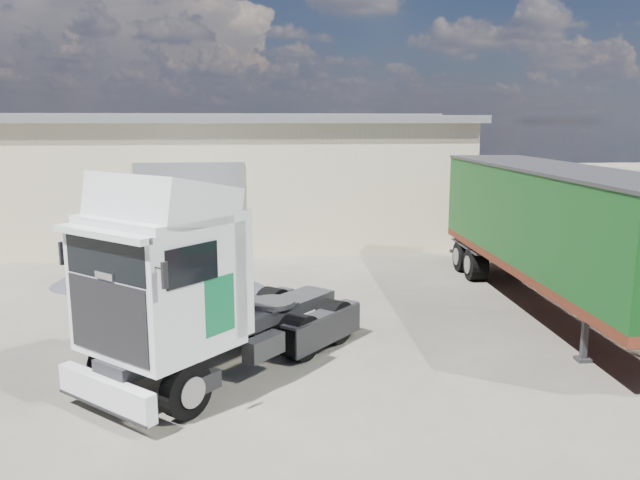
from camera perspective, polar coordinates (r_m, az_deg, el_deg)
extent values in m
plane|color=#2A2722|center=(14.21, -6.85, -10.19)|extent=(120.00, 120.00, 0.00)
cube|color=beige|center=(30.02, -18.46, 5.34)|extent=(30.00, 12.00, 5.00)
cube|color=#56585B|center=(29.91, -18.76, 10.39)|extent=(30.60, 12.60, 0.30)
cube|color=#56585B|center=(23.58, -11.76, 2.60)|extent=(4.00, 0.08, 3.60)
cube|color=#56585B|center=(29.91, -18.79, 10.77)|extent=(30.60, 0.40, 0.15)
cube|color=maroon|center=(22.69, 23.56, 0.20)|extent=(0.35, 26.00, 2.50)
cylinder|color=black|center=(12.03, -15.45, -11.93)|extent=(2.39, 2.30, 1.00)
cylinder|color=black|center=(14.16, -4.91, -8.06)|extent=(2.42, 2.34, 1.00)
cylinder|color=black|center=(15.14, -1.63, -6.78)|extent=(2.42, 2.34, 1.00)
cube|color=#2D2D30|center=(13.33, -7.87, -7.77)|extent=(4.83, 5.16, 0.28)
cube|color=silver|center=(11.54, -19.00, -13.04)|extent=(1.93, 1.80, 0.52)
cube|color=silver|center=(11.71, -14.59, -4.02)|extent=(3.20, 3.19, 2.31)
cube|color=black|center=(11.18, -18.81, -6.85)|extent=(1.57, 1.44, 1.32)
cube|color=black|center=(10.93, -19.06, -1.63)|extent=(1.60, 1.47, 0.71)
cube|color=silver|center=(11.55, -14.22, 3.31)|extent=(2.96, 2.93, 1.16)
cube|color=#0E6339|center=(12.90, -16.62, -3.95)|extent=(0.49, 0.53, 1.04)
cube|color=#0E6339|center=(11.17, -9.13, -5.90)|extent=(0.49, 0.53, 1.04)
cylinder|color=#2D2D30|center=(14.13, -4.45, -5.77)|extent=(1.47, 1.47, 0.11)
cube|color=#2D2D30|center=(14.60, 23.03, -8.19)|extent=(0.30, 0.30, 1.07)
cylinder|color=black|center=(21.68, 16.00, -1.76)|extent=(2.52, 1.13, 1.03)
cube|color=#2D2D30|center=(18.06, 20.31, -3.32)|extent=(1.27, 11.67, 0.34)
cube|color=#5A2114|center=(17.99, 20.37, -2.33)|extent=(2.91, 11.74, 0.23)
cube|color=black|center=(17.74, 20.66, 2.01)|extent=(2.91, 11.74, 2.52)
cube|color=#2D2D30|center=(17.61, 20.94, 6.13)|extent=(2.98, 11.80, 0.08)
cylinder|color=black|center=(20.49, -13.60, -2.92)|extent=(1.95, 1.08, 0.64)
cylinder|color=black|center=(23.31, -10.84, -1.16)|extent=(1.95, 1.08, 0.64)
cube|color=silver|center=(21.75, -12.20, -0.20)|extent=(2.89, 4.75, 1.64)
cube|color=silver|center=(20.08, -13.98, -1.32)|extent=(1.94, 1.29, 1.06)
cube|color=black|center=(20.16, -13.85, 0.26)|extent=(1.65, 0.50, 0.58)
cone|color=#20222B|center=(20.02, -14.39, -2.53)|extent=(6.54, 6.54, 1.15)
cone|color=#20222B|center=(19.23, -7.93, -3.70)|extent=(2.45, 2.45, 0.57)
cone|color=#20222B|center=(20.93, -20.21, -2.93)|extent=(3.00, 3.00, 0.69)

